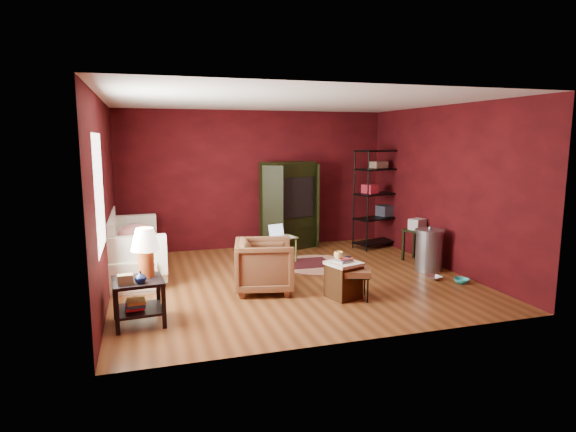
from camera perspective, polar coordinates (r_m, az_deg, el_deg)
name	(u,v)px	position (r m, az deg, el deg)	size (l,w,h in m)	color
room	(290,193)	(7.50, 0.19, 2.78)	(5.54, 5.04, 2.84)	brown
sofa	(129,248)	(8.39, -18.34, -3.58)	(2.32, 0.68, 0.91)	white
armchair	(265,263)	(7.12, -2.80, -5.59)	(0.83, 0.77, 0.85)	black
pet_bowl_steel	(435,273)	(8.10, 17.01, -6.44)	(0.23, 0.06, 0.23)	silver
pet_bowl_turquoise	(462,276)	(8.04, 19.92, -6.69)	(0.23, 0.07, 0.23)	#26B1AF
vase	(140,277)	(5.94, -17.08, -6.97)	(0.14, 0.15, 0.14)	#0B153A
mug	(339,254)	(6.76, 6.01, -4.53)	(0.13, 0.10, 0.13)	#F9DB79
side_table	(142,267)	(6.14, -16.94, -5.77)	(0.63, 0.63, 1.16)	black
sofa_cushions	(130,247)	(8.40, -18.22, -3.52)	(0.99, 2.27, 0.94)	white
hamper	(344,279)	(6.91, 6.60, -7.43)	(0.53, 0.53, 0.60)	#42230F
footstool	(354,273)	(6.85, 7.87, -6.68)	(0.54, 0.54, 0.43)	black
rug_round	(318,264)	(8.68, 3.57, -5.75)	(1.67, 1.67, 0.01)	beige
rug_oriental	(301,264)	(8.69, 1.51, -5.65)	(1.08, 0.73, 0.01)	#51151A
laptop_desk	(280,240)	(8.70, -0.99, -2.83)	(0.65, 0.55, 0.69)	#56622D
tv_armoire	(289,204)	(9.77, 0.11, 1.46)	(1.31, 1.03, 1.78)	black
wire_shelving	(378,194)	(10.05, 10.64, 2.53)	(1.07, 0.70, 2.01)	black
small_stand	(417,230)	(9.13, 15.05, -1.56)	(0.52, 0.52, 0.79)	black
trash_can	(429,250)	(8.55, 16.37, -3.87)	(0.65, 0.65, 0.77)	gray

